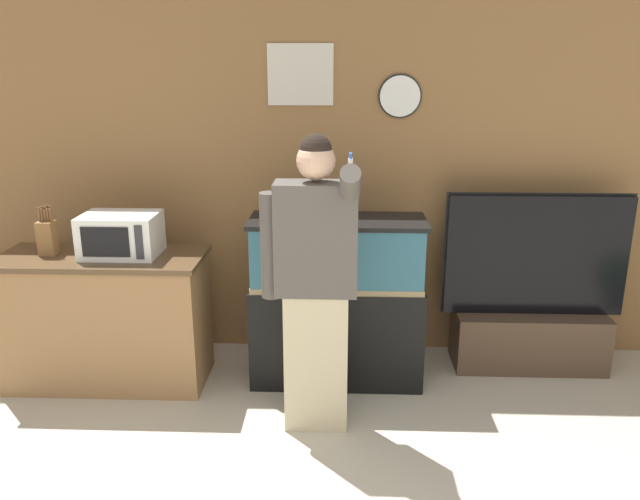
# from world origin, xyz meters

# --- Properties ---
(wall_back_paneled) EXTENTS (10.00, 0.08, 2.60)m
(wall_back_paneled) POSITION_xyz_m (0.00, 3.21, 1.30)
(wall_back_paneled) COLOR olive
(wall_back_paneled) RESTS_ON ground_plane
(counter_island) EXTENTS (1.38, 0.59, 0.92)m
(counter_island) POSITION_xyz_m (-1.40, 2.56, 0.46)
(counter_island) COLOR olive
(counter_island) RESTS_ON ground_plane
(microwave) EXTENTS (0.49, 0.36, 0.28)m
(microwave) POSITION_xyz_m (-1.26, 2.58, 1.06)
(microwave) COLOR white
(microwave) RESTS_ON counter_island
(knife_block) EXTENTS (0.11, 0.11, 0.33)m
(knife_block) POSITION_xyz_m (-1.75, 2.58, 1.04)
(knife_block) COLOR brown
(knife_block) RESTS_ON counter_island
(aquarium_on_stand) EXTENTS (1.17, 0.46, 1.16)m
(aquarium_on_stand) POSITION_xyz_m (0.18, 2.66, 0.58)
(aquarium_on_stand) COLOR black
(aquarium_on_stand) RESTS_ON ground_plane
(tv_on_stand) EXTENTS (1.30, 0.40, 1.29)m
(tv_on_stand) POSITION_xyz_m (1.58, 2.90, 0.38)
(tv_on_stand) COLOR #4C3828
(tv_on_stand) RESTS_ON ground_plane
(person_standing) EXTENTS (0.56, 0.42, 1.79)m
(person_standing) POSITION_xyz_m (0.05, 2.06, 0.93)
(person_standing) COLOR #BCAD89
(person_standing) RESTS_ON ground_plane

